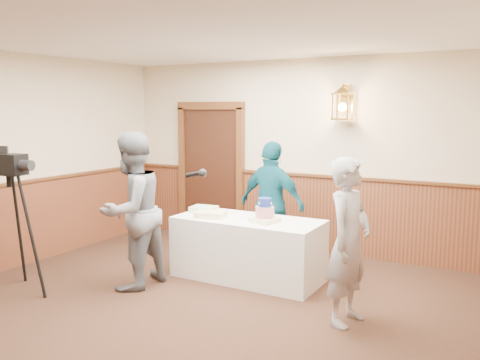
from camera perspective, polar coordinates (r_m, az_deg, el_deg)
The scene contains 10 objects.
ground at distance 4.88m, azimuth -9.30°, elevation -17.26°, with size 7.00×7.00×0.00m, color black.
room_shell at distance 4.84m, azimuth -6.86°, elevation 1.38°, with size 6.02×7.02×2.81m.
display_table at distance 6.29m, azimuth 0.90°, elevation -7.70°, with size 1.80×0.80×0.75m, color white.
tiered_cake at distance 6.00m, azimuth 2.81°, elevation -3.68°, with size 0.34×0.34×0.29m.
sheet_cake_yellow at distance 6.28m, azimuth -3.33°, elevation -3.88°, with size 0.36×0.27×0.07m, color #DFE589.
sheet_cake_green at distance 6.61m, azimuth -4.09°, elevation -3.28°, with size 0.32×0.25×0.07m, color #ADDE9D.
interviewer at distance 6.00m, azimuth -12.05°, elevation -3.39°, with size 1.52×0.91×1.82m.
baker at distance 5.02m, azimuth 12.11°, elevation -6.77°, with size 0.59×0.39×1.62m, color #98989E.
assistant_p at distance 6.70m, azimuth 3.62°, elevation -2.74°, with size 0.97×0.41×1.66m, color #0F4C5C.
tv_camera_rig at distance 6.25m, azimuth -24.20°, elevation -5.32°, with size 0.62×0.58×1.59m.
Camera 1 is at (2.78, -3.43, 2.07)m, focal length 38.00 mm.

